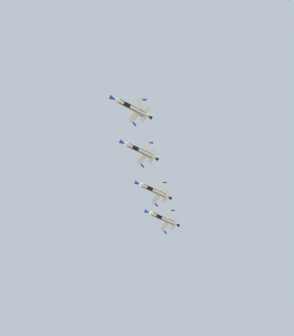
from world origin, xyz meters
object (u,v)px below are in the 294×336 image
(fighter_jet_right_wing, at_px, (153,191))
(fighter_jet_left_outer, at_px, (162,218))
(fighter_jet_lead, at_px, (131,108))
(fighter_jet_left_wing, at_px, (139,151))

(fighter_jet_right_wing, xyz_separation_m, fighter_jet_left_outer, (7.53, 12.35, 0.17))
(fighter_jet_lead, relative_size, fighter_jet_left_outer, 1.00)
(fighter_jet_lead, height_order, fighter_jet_left_outer, fighter_jet_lead)
(fighter_jet_lead, distance_m, fighter_jet_right_wing, 34.71)
(fighter_jet_left_outer, bearing_deg, fighter_jet_right_wing, 136.24)
(fighter_jet_lead, relative_size, fighter_jet_right_wing, 1.00)
(fighter_jet_left_wing, height_order, fighter_jet_right_wing, fighter_jet_left_wing)
(fighter_jet_lead, distance_m, fighter_jet_left_wing, 17.99)
(fighter_jet_left_wing, relative_size, fighter_jet_right_wing, 1.00)
(fighter_jet_left_wing, xyz_separation_m, fighter_jet_right_wing, (9.63, 13.94, -2.60))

